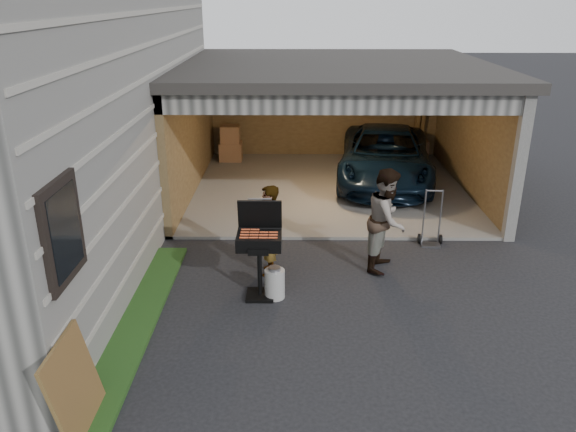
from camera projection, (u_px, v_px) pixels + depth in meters
name	position (u px, v px, depth m)	size (l,w,h in m)	color
ground	(301.00, 351.00, 7.20)	(80.00, 80.00, 0.00)	black
groundcover_strip	(101.00, 400.00, 6.28)	(0.50, 8.00, 0.06)	#193814
garage	(331.00, 107.00, 12.83)	(6.80, 6.30, 2.90)	#605E59
minivan	(385.00, 158.00, 13.37)	(2.09, 4.54, 1.26)	black
woman	(268.00, 231.00, 8.96)	(0.55, 0.36, 1.50)	#A8BBD3
man	(387.00, 220.00, 9.11)	(0.83, 0.65, 1.72)	#51371F
bbq_grill	(259.00, 243.00, 8.22)	(0.65, 0.57, 1.45)	black
propane_tank	(275.00, 284.00, 8.40)	(0.30, 0.30, 0.45)	#B8B8B4
plywood_panel	(75.00, 387.00, 5.74)	(0.04, 0.94, 1.05)	brown
hand_truck	(431.00, 234.00, 10.21)	(0.44, 0.34, 1.04)	slate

